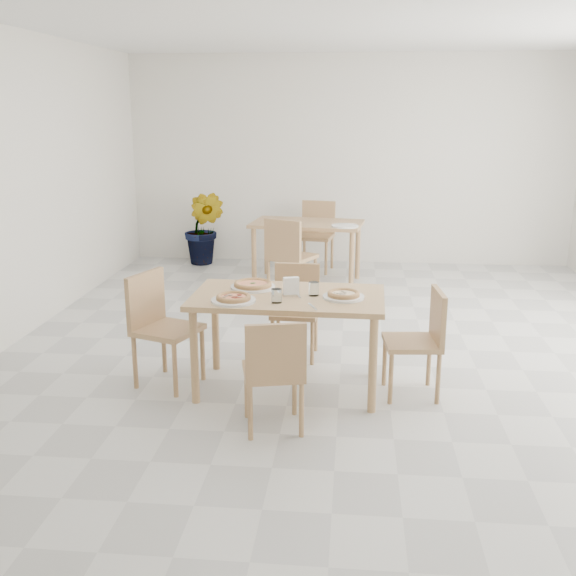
# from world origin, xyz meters

# --- Properties ---
(main_table) EXTENTS (1.44, 0.84, 0.75)m
(main_table) POSITION_xyz_m (-0.39, -1.00, 0.66)
(main_table) COLOR tan
(main_table) RESTS_ON ground
(chair_south) EXTENTS (0.47, 0.47, 0.79)m
(chair_south) POSITION_xyz_m (-0.41, -1.72, 0.46)
(chair_south) COLOR tan
(chair_south) RESTS_ON ground
(chair_north) EXTENTS (0.40, 0.40, 0.79)m
(chair_north) POSITION_xyz_m (-0.40, -0.23, 0.46)
(chair_north) COLOR tan
(chair_north) RESTS_ON ground
(chair_west) EXTENTS (0.56, 0.56, 0.88)m
(chair_west) POSITION_xyz_m (-1.40, -0.96, 0.51)
(chair_west) COLOR tan
(chair_west) RESTS_ON ground
(chair_east) EXTENTS (0.44, 0.44, 0.81)m
(chair_east) POSITION_xyz_m (0.61, -1.00, 0.47)
(chair_east) COLOR tan
(chair_east) RESTS_ON ground
(plate_margherita) EXTENTS (0.34, 0.34, 0.02)m
(plate_margherita) POSITION_xyz_m (-0.68, -0.83, 0.76)
(plate_margherita) COLOR white
(plate_margherita) RESTS_ON main_table
(plate_mushroom) EXTENTS (0.30, 0.30, 0.02)m
(plate_mushroom) POSITION_xyz_m (0.02, -1.04, 0.76)
(plate_mushroom) COLOR white
(plate_mushroom) RESTS_ON main_table
(plate_pepperoni) EXTENTS (0.32, 0.32, 0.02)m
(plate_pepperoni) POSITION_xyz_m (-0.77, -1.21, 0.76)
(plate_pepperoni) COLOR white
(plate_pepperoni) RESTS_ON main_table
(pizza_margherita) EXTENTS (0.32, 0.32, 0.03)m
(pizza_margherita) POSITION_xyz_m (-0.68, -0.83, 0.78)
(pizza_margherita) COLOR tan
(pizza_margherita) RESTS_ON plate_margherita
(pizza_mushroom) EXTENTS (0.29, 0.29, 0.03)m
(pizza_mushroom) POSITION_xyz_m (0.02, -1.04, 0.78)
(pizza_mushroom) COLOR tan
(pizza_mushroom) RESTS_ON plate_mushroom
(pizza_pepperoni) EXTENTS (0.32, 0.32, 0.03)m
(pizza_pepperoni) POSITION_xyz_m (-0.77, -1.21, 0.78)
(pizza_pepperoni) COLOR tan
(pizza_pepperoni) RESTS_ON plate_pepperoni
(tumbler_a) EXTENTS (0.08, 0.08, 0.10)m
(tumbler_a) POSITION_xyz_m (-0.20, -0.99, 0.80)
(tumbler_a) COLOR white
(tumbler_a) RESTS_ON main_table
(tumbler_b) EXTENTS (0.08, 0.08, 0.10)m
(tumbler_b) POSITION_xyz_m (-0.46, -1.21, 0.80)
(tumbler_b) COLOR white
(tumbler_b) RESTS_ON main_table
(napkin_holder) EXTENTS (0.14, 0.09, 0.14)m
(napkin_holder) POSITION_xyz_m (-0.37, -1.01, 0.82)
(napkin_holder) COLOR silver
(napkin_holder) RESTS_ON main_table
(fork_a) EXTENTS (0.08, 0.17, 0.01)m
(fork_a) POSITION_xyz_m (-0.19, -1.30, 0.75)
(fork_a) COLOR silver
(fork_a) RESTS_ON main_table
(fork_b) EXTENTS (0.07, 0.18, 0.01)m
(fork_b) POSITION_xyz_m (-0.32, -1.00, 0.75)
(fork_b) COLOR silver
(fork_b) RESTS_ON main_table
(second_table) EXTENTS (1.40, 0.91, 0.75)m
(second_table) POSITION_xyz_m (-0.48, 2.30, 0.65)
(second_table) COLOR tan
(second_table) RESTS_ON ground
(chair_back_s) EXTENTS (0.60, 0.60, 0.92)m
(chair_back_s) POSITION_xyz_m (-0.64, 1.53, 0.53)
(chair_back_s) COLOR tan
(chair_back_s) RESTS_ON ground
(chair_back_n) EXTENTS (0.52, 0.52, 0.90)m
(chair_back_n) POSITION_xyz_m (-0.41, 2.99, 0.52)
(chair_back_n) COLOR tan
(chair_back_n) RESTS_ON ground
(plate_empty) EXTENTS (0.31, 0.31, 0.02)m
(plate_empty) POSITION_xyz_m (-0.02, 2.01, 0.76)
(plate_empty) COLOR white
(plate_empty) RESTS_ON second_table
(potted_plant) EXTENTS (0.63, 0.55, 1.01)m
(potted_plant) POSITION_xyz_m (-1.95, 3.15, 0.50)
(potted_plant) COLOR #2A631D
(potted_plant) RESTS_ON ground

